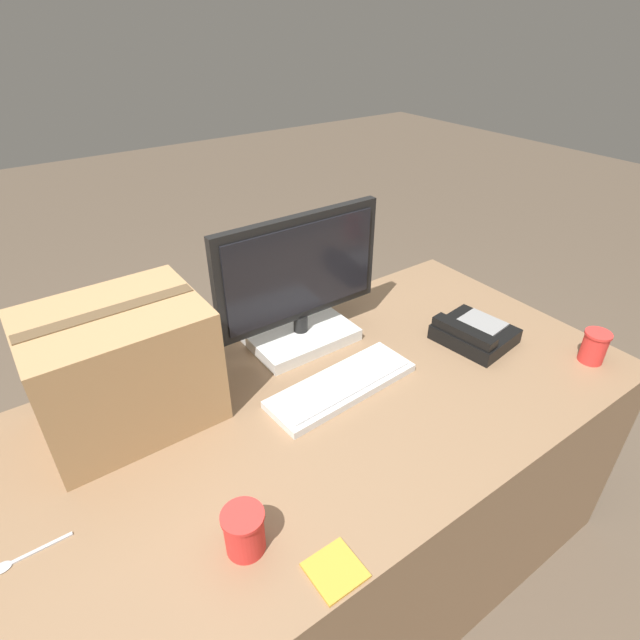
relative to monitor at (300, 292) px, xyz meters
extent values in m
plane|color=brown|center=(-0.13, -0.27, -0.89)|extent=(12.00, 12.00, 0.00)
cube|color=#8C6B4C|center=(-0.13, -0.27, -0.53)|extent=(1.80, 0.90, 0.72)
cube|color=white|center=(0.00, 0.00, -0.16)|extent=(0.32, 0.22, 0.04)
cylinder|color=black|center=(0.00, 0.00, -0.11)|extent=(0.04, 0.04, 0.05)
cube|color=black|center=(0.00, 0.00, 0.08)|extent=(0.54, 0.03, 0.32)
cube|color=black|center=(0.00, -0.02, 0.08)|extent=(0.49, 0.01, 0.27)
cube|color=silver|center=(-0.04, -0.26, -0.16)|extent=(0.44, 0.17, 0.02)
cube|color=silver|center=(-0.04, -0.26, -0.15)|extent=(0.40, 0.14, 0.01)
cube|color=black|center=(0.44, -0.31, -0.15)|extent=(0.22, 0.24, 0.05)
cube|color=black|center=(0.38, -0.32, -0.11)|extent=(0.07, 0.21, 0.03)
cube|color=gray|center=(0.48, -0.31, -0.12)|extent=(0.12, 0.14, 0.01)
cylinder|color=red|center=(-0.48, -0.53, -0.13)|extent=(0.08, 0.08, 0.09)
cylinder|color=red|center=(-0.48, -0.53, -0.08)|extent=(0.08, 0.08, 0.01)
cylinder|color=red|center=(0.64, -0.58, -0.13)|extent=(0.07, 0.07, 0.09)
cylinder|color=red|center=(0.64, -0.58, -0.08)|extent=(0.07, 0.07, 0.01)
cube|color=silver|center=(-0.80, -0.30, -0.17)|extent=(0.11, 0.01, 0.00)
ellipsoid|color=silver|center=(-0.87, -0.30, -0.17)|extent=(0.04, 0.03, 0.00)
cube|color=tan|center=(-0.54, -0.03, -0.02)|extent=(0.40, 0.31, 0.31)
cube|color=brown|center=(-0.54, -0.03, 0.14)|extent=(0.39, 0.04, 0.00)
cube|color=gold|center=(-0.37, -0.67, -0.17)|extent=(0.10, 0.10, 0.01)
camera|label=1|loc=(-0.70, -1.09, 0.72)|focal=28.00mm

